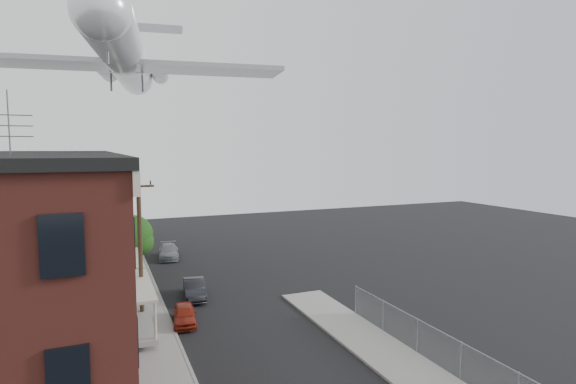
{
  "coord_description": "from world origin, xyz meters",
  "views": [
    {
      "loc": [
        -7.69,
        -9.83,
        10.49
      ],
      "look_at": [
        0.3,
        9.15,
        8.52
      ],
      "focal_mm": 28.0,
      "sensor_mm": 36.0,
      "label": 1
    }
  ],
  "objects_px": {
    "utility_pole": "(140,247)",
    "street_tree": "(134,237)",
    "car_mid": "(194,289)",
    "car_near": "(184,315)",
    "car_far": "(169,251)",
    "airplane": "(126,57)"
  },
  "relations": [
    {
      "from": "utility_pole",
      "to": "street_tree",
      "type": "xyz_separation_m",
      "value": [
        0.33,
        9.92,
        -1.22
      ]
    },
    {
      "from": "car_mid",
      "to": "car_near",
      "type": "bearing_deg",
      "value": -101.56
    },
    {
      "from": "car_far",
      "to": "car_near",
      "type": "bearing_deg",
      "value": -88.05
    },
    {
      "from": "car_far",
      "to": "airplane",
      "type": "bearing_deg",
      "value": -119.55
    },
    {
      "from": "street_tree",
      "to": "utility_pole",
      "type": "bearing_deg",
      "value": -91.89
    },
    {
      "from": "utility_pole",
      "to": "street_tree",
      "type": "bearing_deg",
      "value": 88.11
    },
    {
      "from": "car_mid",
      "to": "street_tree",
      "type": "bearing_deg",
      "value": 124.16
    },
    {
      "from": "street_tree",
      "to": "car_near",
      "type": "xyz_separation_m",
      "value": [
        1.98,
        -11.2,
        -2.89
      ]
    },
    {
      "from": "car_near",
      "to": "airplane",
      "type": "xyz_separation_m",
      "value": [
        -2.13,
        12.29,
        17.24
      ]
    },
    {
      "from": "car_far",
      "to": "airplane",
      "type": "relative_size",
      "value": 0.16
    },
    {
      "from": "car_mid",
      "to": "airplane",
      "type": "relative_size",
      "value": 0.14
    },
    {
      "from": "car_near",
      "to": "car_mid",
      "type": "relative_size",
      "value": 0.83
    },
    {
      "from": "utility_pole",
      "to": "car_far",
      "type": "xyz_separation_m",
      "value": [
        3.8,
        15.9,
        -4.03
      ]
    },
    {
      "from": "car_mid",
      "to": "car_far",
      "type": "xyz_separation_m",
      "value": [
        0.0,
        12.68,
        -0.01
      ]
    },
    {
      "from": "street_tree",
      "to": "airplane",
      "type": "relative_size",
      "value": 0.19
    },
    {
      "from": "street_tree",
      "to": "car_far",
      "type": "height_order",
      "value": "street_tree"
    },
    {
      "from": "utility_pole",
      "to": "car_mid",
      "type": "bearing_deg",
      "value": 40.31
    },
    {
      "from": "car_far",
      "to": "street_tree",
      "type": "bearing_deg",
      "value": -113.24
    },
    {
      "from": "car_near",
      "to": "car_far",
      "type": "relative_size",
      "value": 0.74
    },
    {
      "from": "utility_pole",
      "to": "car_near",
      "type": "xyz_separation_m",
      "value": [
        2.31,
        -1.28,
        -4.11
      ]
    },
    {
      "from": "utility_pole",
      "to": "car_mid",
      "type": "height_order",
      "value": "utility_pole"
    },
    {
      "from": "utility_pole",
      "to": "airplane",
      "type": "xyz_separation_m",
      "value": [
        0.18,
        11.01,
        13.13
      ]
    }
  ]
}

